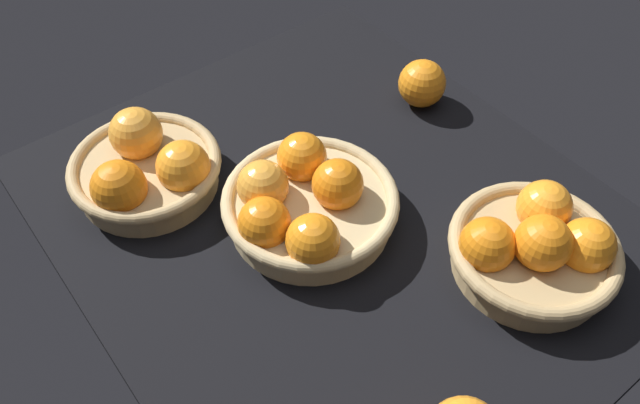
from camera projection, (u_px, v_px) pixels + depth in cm
name	position (u px, v px, depth cm)	size (l,w,h in cm)	color
market_tray	(337.00, 222.00, 94.85)	(84.00, 72.00, 3.00)	black
basket_far_right	(146.00, 168.00, 94.46)	(22.46, 22.46, 10.68)	tan
basket_center	(305.00, 203.00, 89.88)	(24.97, 24.97, 10.16)	tan
basket_near_left	(535.00, 247.00, 84.66)	(22.62, 22.62, 10.81)	tan
loose_orange_back_gap	(422.00, 83.00, 107.39)	(7.95, 7.95, 7.95)	orange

